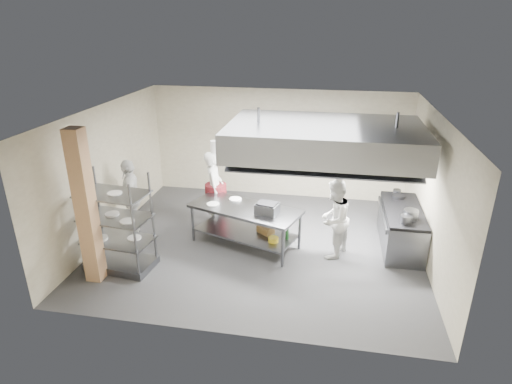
% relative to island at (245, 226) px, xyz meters
% --- Properties ---
extents(floor, '(7.00, 7.00, 0.00)m').
position_rel_island_xyz_m(floor, '(0.31, 0.07, -0.46)').
color(floor, '#323235').
rests_on(floor, ground).
extents(ceiling, '(7.00, 7.00, 0.00)m').
position_rel_island_xyz_m(ceiling, '(0.31, 0.07, 2.54)').
color(ceiling, silver).
rests_on(ceiling, wall_back).
extents(wall_back, '(7.00, 0.00, 7.00)m').
position_rel_island_xyz_m(wall_back, '(0.31, 3.07, 1.04)').
color(wall_back, '#B3A88E').
rests_on(wall_back, ground).
extents(wall_left, '(0.00, 6.00, 6.00)m').
position_rel_island_xyz_m(wall_left, '(-3.19, 0.07, 1.04)').
color(wall_left, '#B3A88E').
rests_on(wall_left, ground).
extents(wall_right, '(0.00, 6.00, 6.00)m').
position_rel_island_xyz_m(wall_right, '(3.81, 0.07, 1.04)').
color(wall_right, '#B3A88E').
rests_on(wall_right, ground).
extents(column, '(0.30, 0.30, 3.00)m').
position_rel_island_xyz_m(column, '(-2.59, -1.83, 1.04)').
color(column, tan).
rests_on(column, floor).
extents(exhaust_hood, '(4.00, 2.50, 0.60)m').
position_rel_island_xyz_m(exhaust_hood, '(1.61, 0.47, 1.94)').
color(exhaust_hood, slate).
rests_on(exhaust_hood, ceiling).
extents(hood_strip_a, '(1.60, 0.12, 0.04)m').
position_rel_island_xyz_m(hood_strip_a, '(0.71, 0.47, 1.62)').
color(hood_strip_a, white).
rests_on(hood_strip_a, exhaust_hood).
extents(hood_strip_b, '(1.60, 0.12, 0.04)m').
position_rel_island_xyz_m(hood_strip_b, '(2.51, 0.47, 1.62)').
color(hood_strip_b, white).
rests_on(hood_strip_b, exhaust_hood).
extents(wall_shelf, '(1.50, 0.28, 0.04)m').
position_rel_island_xyz_m(wall_shelf, '(2.11, 2.91, 1.04)').
color(wall_shelf, slate).
rests_on(wall_shelf, wall_back).
extents(island, '(2.61, 1.74, 0.91)m').
position_rel_island_xyz_m(island, '(0.00, 0.00, 0.00)').
color(island, slate).
rests_on(island, floor).
extents(island_worktop, '(2.61, 1.74, 0.06)m').
position_rel_island_xyz_m(island_worktop, '(0.00, 0.00, 0.42)').
color(island_worktop, slate).
rests_on(island_worktop, island).
extents(island_undershelf, '(2.39, 1.58, 0.04)m').
position_rel_island_xyz_m(island_undershelf, '(0.00, 0.00, -0.16)').
color(island_undershelf, slate).
rests_on(island_undershelf, island).
extents(pass_rack, '(1.41, 0.92, 1.99)m').
position_rel_island_xyz_m(pass_rack, '(-2.31, -1.34, 0.54)').
color(pass_rack, slate).
rests_on(pass_rack, floor).
extents(cooking_range, '(0.80, 2.00, 0.84)m').
position_rel_island_xyz_m(cooking_range, '(3.39, 0.57, -0.04)').
color(cooking_range, slate).
rests_on(cooking_range, floor).
extents(range_top, '(0.78, 1.96, 0.06)m').
position_rel_island_xyz_m(range_top, '(3.39, 0.57, 0.41)').
color(range_top, black).
rests_on(range_top, cooking_range).
extents(chef_head, '(0.57, 0.75, 1.84)m').
position_rel_island_xyz_m(chef_head, '(-0.95, 0.94, 0.47)').
color(chef_head, silver).
rests_on(chef_head, floor).
extents(chef_line, '(0.93, 1.02, 1.71)m').
position_rel_island_xyz_m(chef_line, '(1.91, -0.12, 0.40)').
color(chef_line, white).
rests_on(chef_line, floor).
extents(chef_plating, '(0.81, 1.15, 1.81)m').
position_rel_island_xyz_m(chef_plating, '(-2.69, 0.10, 0.45)').
color(chef_plating, silver).
rests_on(chef_plating, floor).
extents(griddle, '(0.52, 0.45, 0.22)m').
position_rel_island_xyz_m(griddle, '(0.52, -0.22, 0.57)').
color(griddle, slate).
rests_on(griddle, island_worktop).
extents(wicker_basket, '(0.42, 0.40, 0.15)m').
position_rel_island_xyz_m(wicker_basket, '(0.45, 0.04, -0.06)').
color(wicker_basket, '#905F39').
rests_on(wicker_basket, island_undershelf).
extents(stockpot, '(0.29, 0.29, 0.20)m').
position_rel_island_xyz_m(stockpot, '(3.45, 0.07, 0.55)').
color(stockpot, gray).
rests_on(stockpot, range_top).
extents(plate_stack, '(0.28, 0.28, 0.05)m').
position_rel_island_xyz_m(plate_stack, '(-2.31, -1.34, 0.18)').
color(plate_stack, white).
rests_on(plate_stack, pass_rack).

